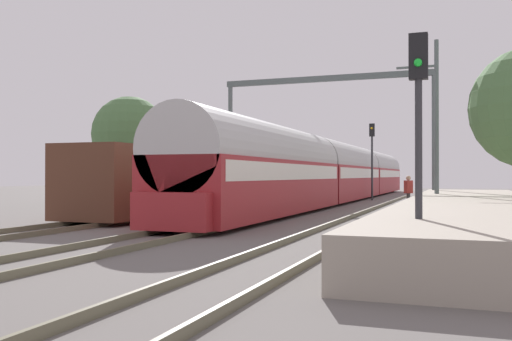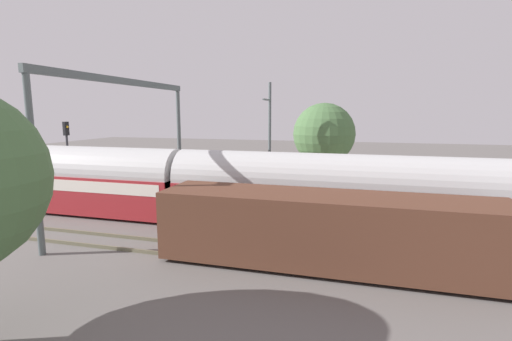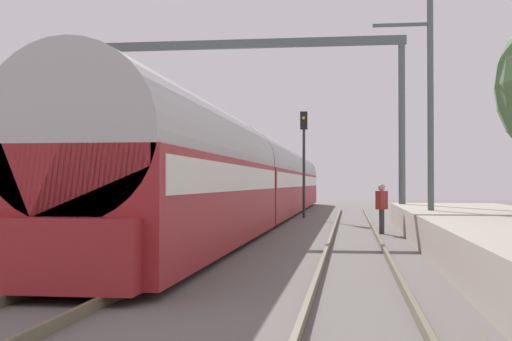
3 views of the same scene
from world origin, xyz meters
name	(u,v)px [view 2 (image 2 of 3)]	position (x,y,z in m)	size (l,w,h in m)	color
ground	(387,237)	(0.00, 0.00, 0.00)	(120.00, 120.00, 0.00)	#645F5C
track_far_west	(395,272)	(-4.34, 0.00, 0.08)	(1.52, 60.00, 0.16)	#67634C
track_west	(387,235)	(0.00, 0.00, 0.08)	(1.52, 60.00, 0.16)	#67634C
track_east	(382,212)	(4.34, 0.00, 0.08)	(1.52, 60.00, 0.16)	#67634C
platform	(349,191)	(8.16, 2.00, 0.45)	(4.40, 28.00, 0.90)	#A39989
passenger_train	(60,178)	(0.00, 19.09, 1.97)	(2.93, 49.20, 3.82)	maroon
freight_car	(326,230)	(-4.34, 2.57, 1.47)	(2.80, 13.00, 2.70)	#563323
person_crossing	(236,185)	(5.30, 9.49, 1.03)	(0.44, 0.46, 1.73)	#3C3C3C
railway_signal_far	(68,151)	(1.92, 20.14, 3.42)	(0.36, 0.30, 5.37)	#2D2D33
catenary_gantry	(126,118)	(0.00, 14.23, 5.68)	(13.08, 0.28, 7.86)	#545F60
catenary_pole_east_mid	(269,139)	(6.69, 7.49, 4.15)	(1.90, 0.20, 8.00)	#545F60
tree_east_background	(324,134)	(10.40, 4.10, 4.33)	(4.71, 4.71, 6.70)	#4C3826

